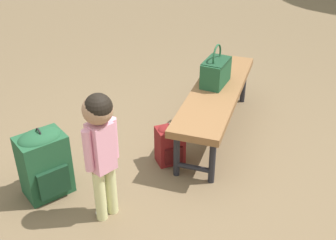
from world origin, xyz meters
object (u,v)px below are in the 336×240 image
(handbag, at_px, (216,71))
(backpack_large, at_px, (44,161))
(child_standing, at_px, (101,139))
(park_bench, at_px, (216,95))
(backpack_small, at_px, (170,143))

(handbag, bearing_deg, backpack_large, -19.49)
(handbag, height_order, child_standing, child_standing)
(park_bench, distance_m, handbag, 0.21)
(child_standing, bearing_deg, backpack_large, -82.39)
(child_standing, bearing_deg, handbag, 179.72)
(park_bench, bearing_deg, child_standing, -2.73)
(park_bench, xyz_separation_m, child_standing, (1.36, -0.06, 0.24))
(park_bench, height_order, backpack_large, backpack_large)
(park_bench, xyz_separation_m, backpack_large, (1.43, -0.59, -0.12))
(park_bench, height_order, child_standing, child_standing)
(child_standing, height_order, backpack_small, child_standing)
(backpack_small, bearing_deg, child_standing, 0.67)
(park_bench, bearing_deg, backpack_small, -7.09)
(park_bench, relative_size, backpack_small, 4.51)
(backpack_small, bearing_deg, handbag, 178.62)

